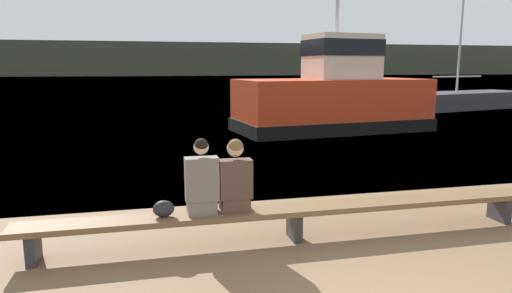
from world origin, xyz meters
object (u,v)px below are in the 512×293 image
Objects in this scene: person_right at (235,180)px; shopping_bag at (164,209)px; person_left at (202,182)px; tugboat_red at (334,100)px; bench_main at (295,212)px; moored_sailboat at (461,100)px.

person_right is 3.61× the size of shopping_bag.
person_left reaches higher than person_right.
tugboat_red reaches higher than shopping_bag.
bench_main is at bearing -0.20° from person_left.
bench_main is 1.41m from person_left.
person_left is 0.61m from shopping_bag.
shopping_bag is at bearing -179.21° from person_right.
person_right is 1.02m from shopping_bag.
moored_sailboat reaches higher than person_right.
tugboat_red is (6.75, 10.37, 0.58)m from shopping_bag.
shopping_bag is 0.04× the size of tugboat_red.
person_left is at bearing 121.44° from moored_sailboat.
bench_main is 0.98× the size of tugboat_red.
person_left is 1.02× the size of person_right.
shopping_bag is at bearing -179.70° from bench_main.
person_left is 0.45m from person_right.
shopping_bag is at bearing 120.62° from moored_sailboat.
tugboat_red reaches higher than bench_main.
person_left is 24.31m from moored_sailboat.
tugboat_red is 12.90m from moored_sailboat.
bench_main is 23.41m from moored_sailboat.
person_left is at bearing 1.57° from shopping_bag.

